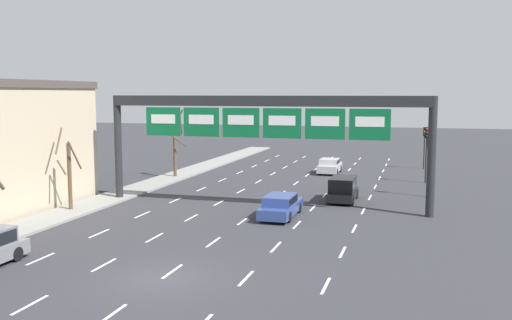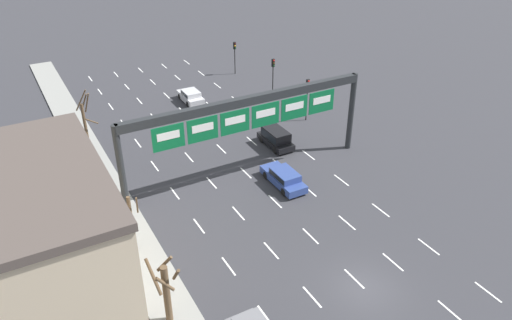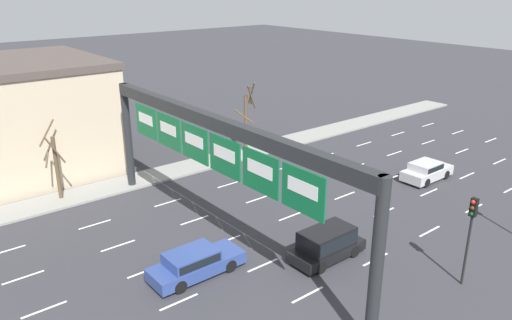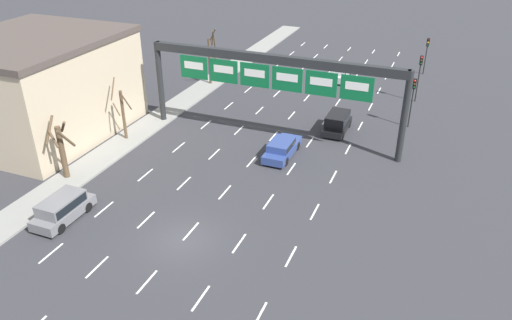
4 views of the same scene
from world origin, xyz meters
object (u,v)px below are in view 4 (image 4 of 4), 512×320
Objects in this scene: suv_grey at (62,207)px; car_blue at (282,148)px; traffic_light_near_gantry at (420,69)px; tree_bare_closest at (211,57)px; suv_black at (337,122)px; traffic_light_mid_block at (413,93)px; tree_bare_second at (61,148)px; car_silver at (340,74)px; tree_bare_third at (122,112)px; sign_gantry at (272,72)px; traffic_light_far_end at (427,49)px.

car_blue is at bearing 53.43° from suv_grey.
suv_grey is at bearing -121.94° from traffic_light_near_gantry.
tree_bare_closest reaches higher than traffic_light_near_gantry.
suv_black is at bearing -119.12° from traffic_light_near_gantry.
traffic_light_mid_block is 0.98× the size of tree_bare_second.
car_silver is 0.80× the size of tree_bare_third.
car_silver is 0.90× the size of tree_bare_second.
tree_bare_closest is 1.15× the size of tree_bare_third.
tree_bare_third is at bearing 88.73° from tree_bare_second.
car_silver is 0.70× the size of tree_bare_closest.
car_blue is at bearing -53.93° from sign_gantry.
suv_black is 0.89× the size of traffic_light_near_gantry.
tree_bare_closest is at bearing 134.13° from car_blue.
suv_grey is 0.95× the size of traffic_light_mid_block.
car_silver is 14.68m from tree_bare_closest.
traffic_light_mid_block reaches higher than car_blue.
tree_bare_third reaches higher than traffic_light_near_gantry.
car_silver is at bearing 27.76° from tree_bare_closest.
traffic_light_far_end is at bearing 64.73° from suv_grey.
traffic_light_far_end is at bearing 90.66° from traffic_light_near_gantry.
tree_bare_second is (-22.21, -25.81, -0.83)m from traffic_light_near_gantry.
traffic_light_far_end is 0.70× the size of tree_bare_closest.
sign_gantry is at bearing -44.19° from tree_bare_closest.
traffic_light_near_gantry is (5.65, 10.15, 2.44)m from suv_black.
suv_black is at bearing 64.69° from car_blue.
tree_bare_second is (-22.33, -19.04, -0.70)m from traffic_light_mid_block.
suv_grey is (-8.25, -16.26, -5.07)m from sign_gantry.
car_blue is 27.32m from traffic_light_far_end.
traffic_light_mid_block is 1.08× the size of traffic_light_far_end.
tree_bare_third is (-0.51, -15.46, -0.54)m from tree_bare_closest.
car_silver is (10.04, 33.72, -0.16)m from suv_grey.
traffic_light_mid_block is at bearing 28.09° from tree_bare_third.
traffic_light_near_gantry is (8.72, -3.62, 2.63)m from car_silver.
car_blue is (10.14, 13.66, -0.16)m from suv_grey.
traffic_light_far_end is 24.83m from tree_bare_closest.
car_blue is 0.81× the size of tree_bare_closest.
tree_bare_closest is 22.69m from tree_bare_second.
sign_gantry is at bearing -142.85° from suv_black.
car_blue is 1.04× the size of tree_bare_second.
tree_bare_second is at bearing -130.72° from traffic_light_near_gantry.
suv_grey is at bearing -116.89° from sign_gantry.
car_silver is at bearing 90.27° from car_blue.
suv_grey is 5.75m from tree_bare_second.
suv_black is at bearing -77.45° from car_silver.
car_blue is 18.75m from traffic_light_near_gantry.
traffic_light_far_end is at bearing 90.81° from traffic_light_mid_block.
traffic_light_near_gantry is at bearing -89.34° from traffic_light_far_end.
tree_bare_closest is at bearing 88.30° from tree_bare_second.
car_blue is 1.02× the size of traffic_light_near_gantry.
suv_grey is at bearing -115.27° from traffic_light_far_end.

